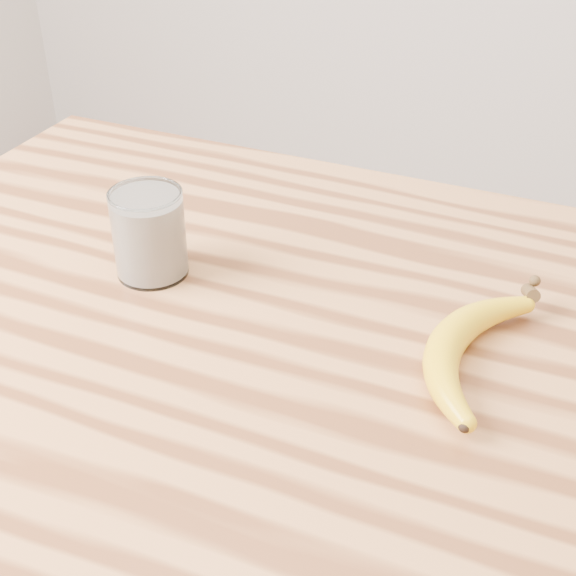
% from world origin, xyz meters
% --- Properties ---
extents(table, '(1.20, 0.80, 0.90)m').
position_xyz_m(table, '(0.00, 0.00, 0.77)').
color(table, '#B47741').
rests_on(table, ground).
extents(smoothie_glass, '(0.08, 0.08, 0.10)m').
position_xyz_m(smoothie_glass, '(-0.23, 0.04, 0.95)').
color(smoothie_glass, white).
rests_on(smoothie_glass, table).
extents(banana, '(0.13, 0.31, 0.04)m').
position_xyz_m(banana, '(0.12, 0.02, 0.92)').
color(banana, gold).
rests_on(banana, table).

